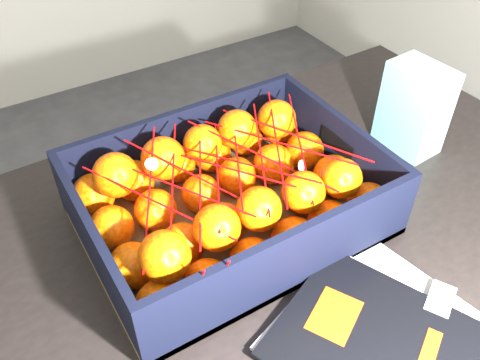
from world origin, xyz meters
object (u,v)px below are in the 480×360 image
magazine_stack (398,349)px  produce_crate (230,204)px  table (277,283)px  retail_carton (414,108)px

magazine_stack → produce_crate: size_ratio=0.77×
table → magazine_stack: magazine_stack is taller
table → produce_crate: 0.16m
table → produce_crate: bearing=116.0°
table → produce_crate: produce_crate is taller
magazine_stack → produce_crate: produce_crate is taller
retail_carton → magazine_stack: bearing=-140.8°
table → retail_carton: size_ratio=7.39×
table → produce_crate: (-0.04, 0.08, 0.14)m
produce_crate → retail_carton: size_ratio=2.69×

